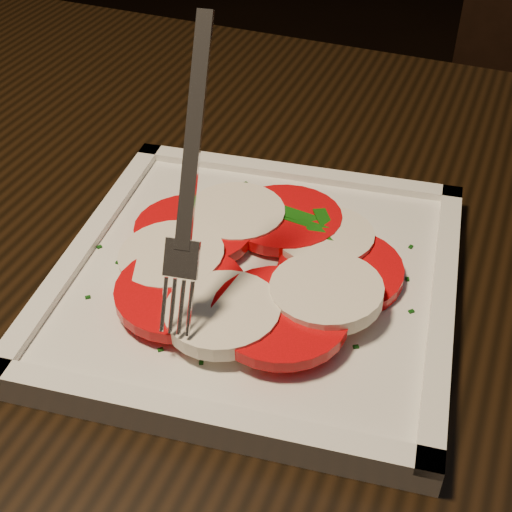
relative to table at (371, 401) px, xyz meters
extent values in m
cube|color=black|center=(0.00, 0.00, 0.08)|extent=(1.21, 0.81, 0.04)
cylinder|color=black|center=(-0.54, 0.35, -0.30)|extent=(0.06, 0.06, 0.71)
cylinder|color=black|center=(-0.01, 0.42, -0.45)|extent=(0.04, 0.04, 0.41)
cylinder|color=black|center=(-0.02, 0.77, -0.45)|extent=(0.04, 0.04, 0.41)
cube|color=white|center=(-0.09, -0.02, 0.11)|extent=(0.29, 0.29, 0.01)
cylinder|color=red|center=(-0.03, 0.00, 0.12)|extent=(0.08, 0.08, 0.01)
cylinder|color=white|center=(-0.05, 0.03, 0.12)|extent=(0.07, 0.07, 0.01)
cylinder|color=red|center=(-0.09, 0.04, 0.12)|extent=(0.08, 0.08, 0.01)
cylinder|color=white|center=(-0.12, 0.03, 0.12)|extent=(0.07, 0.07, 0.01)
cylinder|color=red|center=(-0.14, 0.00, 0.12)|extent=(0.08, 0.08, 0.01)
cylinder|color=white|center=(-0.14, -0.03, 0.12)|extent=(0.07, 0.07, 0.01)
cylinder|color=red|center=(-0.12, -0.06, 0.13)|extent=(0.08, 0.08, 0.01)
cylinder|color=white|center=(-0.09, -0.07, 0.13)|extent=(0.07, 0.07, 0.01)
cylinder|color=red|center=(-0.05, -0.06, 0.13)|extent=(0.08, 0.08, 0.01)
cylinder|color=white|center=(-0.03, -0.03, 0.13)|extent=(0.07, 0.07, 0.01)
cube|color=#14550E|center=(-0.05, 0.02, 0.12)|extent=(0.03, 0.03, 0.00)
cube|color=#14550E|center=(-0.07, 0.04, 0.12)|extent=(0.04, 0.01, 0.00)
cube|color=#14550E|center=(-0.13, -0.07, 0.12)|extent=(0.02, 0.04, 0.00)
cube|color=#14550E|center=(-0.07, 0.04, 0.12)|extent=(0.04, 0.01, 0.00)
cube|color=#14550E|center=(-0.04, -0.02, 0.12)|extent=(0.02, 0.03, 0.00)
cube|color=#14550E|center=(-0.06, 0.04, 0.12)|extent=(0.03, 0.03, 0.01)
cube|color=#0B3A0A|center=(-0.20, -0.03, 0.11)|extent=(0.00, 0.00, 0.00)
cube|color=#0B3A0A|center=(0.00, 0.05, 0.11)|extent=(0.00, 0.00, 0.00)
cube|color=#0B3A0A|center=(-0.12, -0.10, 0.11)|extent=(0.00, 0.00, 0.00)
cube|color=#0B3A0A|center=(-0.04, 0.07, 0.11)|extent=(0.00, 0.00, 0.00)
cube|color=#0B3A0A|center=(-0.04, 0.06, 0.11)|extent=(0.00, 0.00, 0.00)
cube|color=#0B3A0A|center=(-0.08, 0.07, 0.11)|extent=(0.00, 0.00, 0.00)
cube|color=#0B3A0A|center=(-0.06, 0.08, 0.11)|extent=(0.00, 0.00, 0.00)
cube|color=#0B3A0A|center=(-0.04, -0.09, 0.11)|extent=(0.00, 0.00, 0.00)
cube|color=#0B3A0A|center=(-0.09, 0.07, 0.11)|extent=(0.00, 0.00, 0.00)
cube|color=#0B3A0A|center=(0.00, 0.02, 0.11)|extent=(0.00, 0.00, 0.00)
cube|color=#0B3A0A|center=(0.02, -0.02, 0.11)|extent=(0.00, 0.00, 0.00)
cube|color=#0B3A0A|center=(-0.09, -0.10, 0.11)|extent=(0.00, 0.00, 0.00)
cube|color=#0B3A0A|center=(-0.08, 0.07, 0.11)|extent=(0.00, 0.00, 0.00)
cube|color=#0B3A0A|center=(-0.01, -0.06, 0.11)|extent=(0.00, 0.00, 0.00)
cube|color=#0B3A0A|center=(-0.18, -0.08, 0.11)|extent=(0.00, 0.00, 0.00)
cube|color=#0B3A0A|center=(-0.18, -0.04, 0.11)|extent=(0.00, 0.00, 0.00)
cube|color=#0B3A0A|center=(-0.17, 0.02, 0.11)|extent=(0.00, 0.00, 0.00)
cube|color=#0B3A0A|center=(-0.13, 0.08, 0.11)|extent=(0.00, 0.00, 0.00)
cube|color=#0B3A0A|center=(-0.02, 0.04, 0.11)|extent=(0.00, 0.00, 0.00)
cube|color=#0B3A0A|center=(-0.01, 0.02, 0.11)|extent=(0.00, 0.00, 0.00)
cube|color=#0B3A0A|center=(-0.01, 0.03, 0.11)|extent=(0.00, 0.00, 0.00)
cube|color=#0B3A0A|center=(-0.09, 0.07, 0.11)|extent=(0.00, 0.00, 0.00)
cube|color=#0B3A0A|center=(0.01, 0.01, 0.11)|extent=(0.00, 0.00, 0.00)
camera|label=1|loc=(0.04, -0.35, 0.43)|focal=50.00mm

